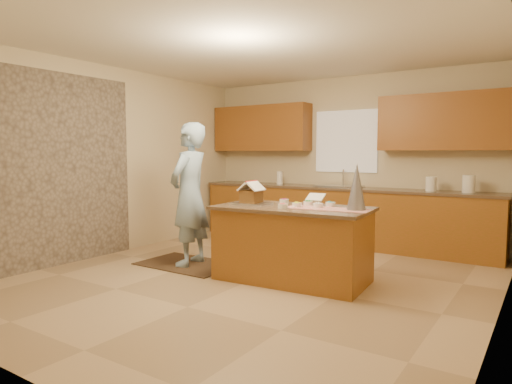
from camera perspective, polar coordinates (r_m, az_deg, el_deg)
floor at (r=5.34m, az=-0.29°, el=-10.96°), size 5.50×5.50×0.00m
ceiling at (r=5.28m, az=-0.31°, el=18.49°), size 5.50×5.50×0.00m
wall_back at (r=7.58m, az=11.36°, el=4.01°), size 5.50×5.50×0.00m
wall_front at (r=3.23m, az=-28.52°, el=2.28°), size 5.50×5.50×0.00m
wall_left at (r=6.85m, az=-18.01°, el=3.77°), size 5.50×5.50×0.00m
wall_right at (r=4.28m, az=28.76°, el=2.79°), size 5.50×5.50×0.00m
stone_accent at (r=6.37m, az=-23.51°, el=2.62°), size 0.00×2.50×2.50m
window_curtain at (r=7.55m, az=11.32°, el=6.28°), size 1.05×0.03×1.00m
back_counter_base at (r=7.37m, az=10.36°, el=-3.10°), size 4.80×0.60×0.88m
back_counter_top at (r=7.32m, az=10.42°, el=0.47°), size 4.85×0.63×0.04m
upper_cabinet_left at (r=8.14m, az=0.69°, el=8.04°), size 1.85×0.35×0.80m
upper_cabinet_right at (r=6.97m, az=22.87°, el=8.16°), size 1.85×0.35×0.80m
sink at (r=7.32m, az=10.42°, el=0.39°), size 0.70×0.45×0.12m
faucet at (r=7.48m, az=10.98°, el=1.78°), size 0.03×0.03×0.28m
island_base at (r=5.22m, az=4.59°, el=-6.74°), size 1.73×0.96×0.82m
island_top at (r=5.15m, az=4.63°, el=-2.07°), size 1.81×1.04×0.04m
table_runner at (r=4.99m, az=9.01°, el=-2.10°), size 0.95×0.40×0.01m
baking_tray at (r=5.33m, az=-0.59°, el=-1.48°), size 0.45×0.35×0.02m
cookbook at (r=5.40m, az=7.54°, el=-0.67°), size 0.22×0.17×0.09m
tinsel_tree at (r=4.91m, az=12.60°, el=0.70°), size 0.22×0.22×0.51m
rug at (r=6.08m, az=-8.64°, el=-8.99°), size 1.25×0.81×0.01m
boy at (r=5.89m, az=-8.40°, el=-0.28°), size 0.54×0.73×1.84m
canister_a at (r=6.89m, az=21.25°, el=0.95°), size 0.15×0.15×0.21m
canister_b at (r=6.80m, az=25.30°, el=0.92°), size 0.17×0.17×0.24m
canister_c at (r=6.80m, az=25.32°, el=0.68°), size 0.13×0.13×0.19m
paper_towel at (r=7.80m, az=3.01°, el=1.79°), size 0.10×0.10×0.22m
gingerbread_house at (r=5.32m, az=-0.59°, el=-0.31°), size 0.27×0.28×0.26m
candy_bowls at (r=5.18m, az=6.00°, el=-1.54°), size 0.71×0.56×0.05m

